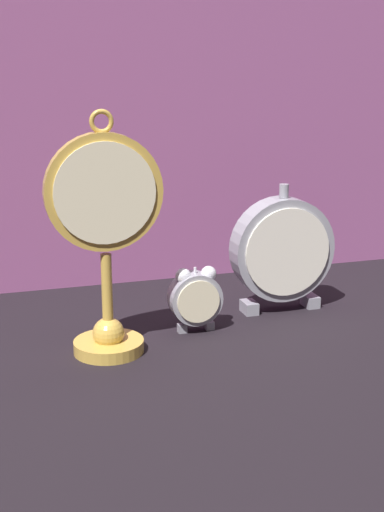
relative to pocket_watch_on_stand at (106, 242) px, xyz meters
The scene contains 5 objects.
ground_plane 0.20m from the pocket_watch_on_stand, 11.62° to the right, with size 4.00×4.00×0.00m, color black.
fabric_backdrop_drape 0.35m from the pocket_watch_on_stand, 66.42° to the left, with size 1.31×0.01×0.57m, color #8E4C7F.
pocket_watch_on_stand is the anchor object (origin of this frame).
alarm_clock_twin_bell 0.17m from the pocket_watch_on_stand, 16.00° to the left, with size 0.07×0.03×0.09m.
mantel_clock_silver 0.30m from the pocket_watch_on_stand, 16.63° to the left, with size 0.16×0.04×0.19m.
Camera 1 is at (-0.28, -0.83, 0.37)m, focal length 50.00 mm.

